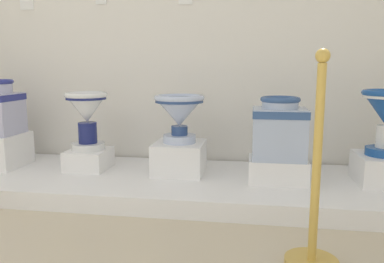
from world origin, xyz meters
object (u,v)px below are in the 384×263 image
(info_placard_first, at_px, (27,1))
(stanchion_post_near_right, at_px, (315,203))
(plinth_block_central_ornate, at_px, (1,150))
(plinth_block_slender_white, at_px, (180,158))
(antique_toilet_pale_glazed, at_px, (87,112))
(antique_toilet_leftmost, at_px, (279,127))
(antique_toilet_slender_white, at_px, (179,111))
(plinth_block_rightmost, at_px, (382,169))
(plinth_block_leftmost, at_px, (278,170))
(plinth_block_pale_glazed, at_px, (89,159))

(info_placard_first, distance_m, stanchion_post_near_right, 2.95)
(plinth_block_central_ornate, distance_m, info_placard_first, 1.32)
(plinth_block_central_ornate, relative_size, plinth_block_slender_white, 0.99)
(antique_toilet_pale_glazed, distance_m, antique_toilet_leftmost, 1.45)
(plinth_block_central_ornate, height_order, antique_toilet_slender_white, antique_toilet_slender_white)
(antique_toilet_pale_glazed, xyz_separation_m, stanchion_post_near_right, (1.55, -1.03, -0.27))
(plinth_block_central_ornate, xyz_separation_m, plinth_block_slender_white, (1.46, 0.04, -0.01))
(antique_toilet_leftmost, relative_size, plinth_block_rightmost, 1.08)
(plinth_block_slender_white, relative_size, plinth_block_leftmost, 1.00)
(plinth_block_central_ornate, distance_m, plinth_block_leftmost, 2.18)
(plinth_block_rightmost, distance_m, info_placard_first, 3.17)
(antique_toilet_pale_glazed, height_order, antique_toilet_slender_white, antique_toilet_pale_glazed)
(antique_toilet_pale_glazed, distance_m, plinth_block_rightmost, 2.18)
(antique_toilet_leftmost, bearing_deg, plinth_block_pale_glazed, 175.23)
(plinth_block_leftmost, xyz_separation_m, plinth_block_rightmost, (0.71, 0.08, 0.02))
(antique_toilet_pale_glazed, xyz_separation_m, plinth_block_slender_white, (0.73, -0.00, -0.33))
(plinth_block_leftmost, xyz_separation_m, info_placard_first, (-2.16, 0.56, 1.28))
(plinth_block_central_ornate, height_order, plinth_block_leftmost, plinth_block_central_ornate)
(antique_toilet_slender_white, bearing_deg, info_placard_first, 162.93)
(plinth_block_rightmost, xyz_separation_m, stanchion_post_near_right, (-0.60, -0.99, 0.08))
(antique_toilet_slender_white, bearing_deg, antique_toilet_pale_glazed, 179.95)
(stanchion_post_near_right, bearing_deg, plinth_block_central_ornate, 156.50)
(antique_toilet_slender_white, relative_size, antique_toilet_leftmost, 0.87)
(antique_toilet_pale_glazed, bearing_deg, antique_toilet_leftmost, -4.77)
(plinth_block_central_ornate, xyz_separation_m, plinth_block_leftmost, (2.18, -0.08, -0.05))
(antique_toilet_pale_glazed, relative_size, stanchion_post_near_right, 0.45)
(plinth_block_leftmost, distance_m, info_placard_first, 2.57)
(antique_toilet_slender_white, distance_m, info_placard_first, 1.75)
(plinth_block_leftmost, relative_size, info_placard_first, 2.68)
(plinth_block_pale_glazed, distance_m, info_placard_first, 1.53)
(plinth_block_pale_glazed, xyz_separation_m, antique_toilet_slender_white, (0.73, -0.00, 0.39))
(plinth_block_central_ornate, height_order, plinth_block_rightmost, plinth_block_central_ornate)
(plinth_block_pale_glazed, relative_size, plinth_block_slender_white, 0.83)
(plinth_block_slender_white, distance_m, stanchion_post_near_right, 1.32)
(plinth_block_central_ornate, height_order, antique_toilet_leftmost, antique_toilet_leftmost)
(antique_toilet_slender_white, height_order, antique_toilet_leftmost, antique_toilet_leftmost)
(antique_toilet_slender_white, relative_size, plinth_block_leftmost, 0.94)
(antique_toilet_pale_glazed, distance_m, info_placard_first, 1.24)
(antique_toilet_pale_glazed, bearing_deg, info_placard_first, 148.18)
(plinth_block_rightmost, bearing_deg, info_placard_first, 170.43)
(antique_toilet_slender_white, bearing_deg, antique_toilet_leftmost, -9.48)
(stanchion_post_near_right, bearing_deg, antique_toilet_slender_white, 128.71)
(antique_toilet_pale_glazed, relative_size, plinth_block_leftmost, 1.13)
(plinth_block_pale_glazed, height_order, plinth_block_slender_white, plinth_block_slender_white)
(plinth_block_leftmost, bearing_deg, info_placard_first, 165.41)
(plinth_block_pale_glazed, height_order, antique_toilet_leftmost, antique_toilet_leftmost)
(plinth_block_leftmost, relative_size, stanchion_post_near_right, 0.40)
(plinth_block_central_ornate, distance_m, antique_toilet_leftmost, 2.19)
(plinth_block_pale_glazed, relative_size, antique_toilet_leftmost, 0.76)
(antique_toilet_slender_white, height_order, info_placard_first, info_placard_first)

